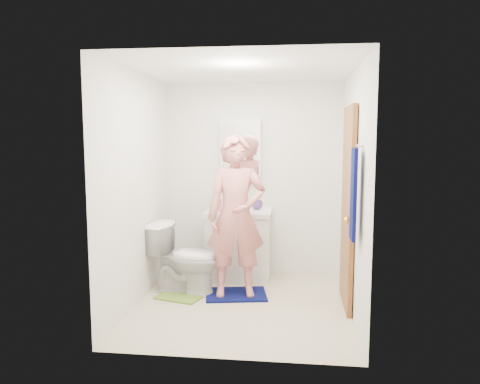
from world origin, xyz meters
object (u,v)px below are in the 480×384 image
Objects in this scene: toilet at (186,258)px; toothbrush_cup at (257,205)px; soap_dispenser at (217,203)px; towel at (354,194)px; medicine_cabinet at (241,148)px; man at (236,216)px; vanity_cabinet at (239,246)px.

toothbrush_cup is at bearing -37.46° from toilet.
towel is at bearing -44.51° from soap_dispenser.
toilet is (-0.53, -0.81, -1.21)m from medicine_cabinet.
man is (-1.13, 0.82, -0.36)m from towel.
towel is at bearing -58.62° from toothbrush_cup.
soap_dispenser is at bearing 106.91° from man.
vanity_cabinet is 1.14× the size of medicine_cabinet.
vanity_cabinet is 1.22m from medicine_cabinet.
toilet is 5.72× the size of toothbrush_cup.
man is (0.30, -0.58, -0.06)m from soap_dispenser.
towel is 1.44m from man.
man is (-0.17, -0.76, -0.01)m from toothbrush_cup.
toothbrush_cup reaches higher than vanity_cabinet.
vanity_cabinet is at bearing 84.00° from man.
toilet is at bearing -123.36° from medicine_cabinet.
medicine_cabinet reaches higher than towel.
medicine_cabinet reaches higher than toilet.
medicine_cabinet is 0.74m from toothbrush_cup.
soap_dispenser is 0.50m from toothbrush_cup.
vanity_cabinet is 5.85× the size of toothbrush_cup.
vanity_cabinet is 1.02× the size of toilet.
toothbrush_cup is (0.22, -0.13, -0.70)m from medicine_cabinet.
towel is 5.85× the size of toothbrush_cup.
medicine_cabinet is 0.76m from soap_dispenser.
vanity_cabinet is at bearing -90.00° from medicine_cabinet.
man is (0.05, -0.89, -0.71)m from medicine_cabinet.
vanity_cabinet is at bearing 128.47° from towel.
toilet is 0.45× the size of man.
medicine_cabinet is 3.43× the size of soap_dispenser.
soap_dispenser is 0.12× the size of man.
soap_dispenser is at bearing -18.88° from toilet.
man reaches higher than toilet.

